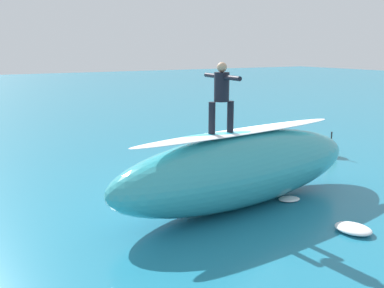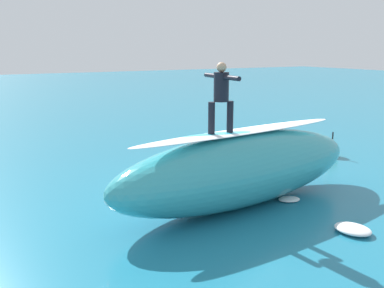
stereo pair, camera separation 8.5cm
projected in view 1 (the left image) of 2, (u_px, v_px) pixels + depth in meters
The scene contains 10 objects.
ground_plane at pixel (232, 183), 12.94m from camera, with size 120.00×120.00×0.00m, color teal.
wave_crest at pixel (243, 169), 11.05m from camera, with size 7.58×2.00×1.84m, color teal.
wave_foam_lip at pixel (244, 131), 10.85m from camera, with size 6.44×0.70×0.08m, color white.
surfboard_riding at pixel (221, 135), 10.41m from camera, with size 2.26×0.49×0.09m, color #33B2D1.
surfer_riding at pixel (222, 92), 10.20m from camera, with size 0.66×1.57×1.65m.
surfboard_paddling at pixel (169, 180), 13.13m from camera, with size 2.08×0.56×0.07m, color #33B2D1.
surfer_paddling at pixel (168, 173), 13.22m from camera, with size 0.82×1.72×0.32m.
buoy_marker at pixel (331, 149), 16.10m from camera, with size 0.54×0.54×0.91m.
foam_patch_near at pixel (353, 229), 9.49m from camera, with size 0.81×0.64×0.16m, color white.
foam_patch_mid at pixel (289, 199), 11.45m from camera, with size 0.58×0.43×0.09m, color white.
Camera 1 is at (7.25, 10.12, 3.91)m, focal length 41.15 mm.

